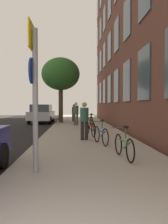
# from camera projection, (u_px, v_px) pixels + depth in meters

# --- Properties ---
(ground_plane) EXTENTS (41.80, 41.80, 0.00)m
(ground_plane) POSITION_uv_depth(u_px,v_px,m) (31.00, 128.00, 16.28)
(ground_plane) COLOR #332D28
(road_asphalt) EXTENTS (7.00, 38.00, 0.01)m
(road_asphalt) POSITION_uv_depth(u_px,v_px,m) (1.00, 128.00, 16.18)
(road_asphalt) COLOR black
(road_asphalt) RESTS_ON ground
(sidewalk) EXTENTS (4.20, 38.00, 0.12)m
(sidewalk) POSITION_uv_depth(u_px,v_px,m) (82.00, 127.00, 16.43)
(sidewalk) COLOR #9E9389
(sidewalk) RESTS_ON ground
(sign_post) EXTENTS (0.16, 0.60, 3.26)m
(sign_post) POSITION_uv_depth(u_px,v_px,m) (34.00, 86.00, 5.10)
(sign_post) COLOR gray
(sign_post) RESTS_ON sidewalk
(traffic_light) EXTENTS (0.43, 0.24, 3.87)m
(traffic_light) POSITION_uv_depth(u_px,v_px,m) (59.00, 92.00, 20.96)
(traffic_light) COLOR black
(traffic_light) RESTS_ON sidewalk
(tree_near) EXTENTS (3.26, 3.26, 5.51)m
(tree_near) POSITION_uv_depth(u_px,v_px,m) (61.00, 74.00, 20.14)
(tree_near) COLOR #4C3823
(tree_near) RESTS_ON sidewalk
(bicycle_0) EXTENTS (0.42, 1.62, 0.91)m
(bicycle_0) POSITION_uv_depth(u_px,v_px,m) (124.00, 146.00, 6.45)
(bicycle_0) COLOR black
(bicycle_0) RESTS_ON sidewalk
(bicycle_1) EXTENTS (0.51, 1.56, 0.93)m
(bicycle_1) POSITION_uv_depth(u_px,v_px,m) (101.00, 135.00, 8.84)
(bicycle_1) COLOR black
(bicycle_1) RESTS_ON sidewalk
(bicycle_2) EXTENTS (0.51, 1.71, 0.94)m
(bicycle_2) POSITION_uv_depth(u_px,v_px,m) (90.00, 128.00, 11.22)
(bicycle_2) COLOR black
(bicycle_2) RESTS_ON sidewalk
(bicycle_3) EXTENTS (0.42, 1.66, 0.96)m
(bicycle_3) POSITION_uv_depth(u_px,v_px,m) (91.00, 124.00, 13.63)
(bicycle_3) COLOR black
(bicycle_3) RESTS_ON sidewalk
(bicycle_4) EXTENTS (0.42, 1.68, 0.90)m
(bicycle_4) POSITION_uv_depth(u_px,v_px,m) (91.00, 121.00, 16.03)
(bicycle_4) COLOR black
(bicycle_4) RESTS_ON sidewalk
(bicycle_5) EXTENTS (0.42, 1.69, 0.91)m
(bicycle_5) POSITION_uv_depth(u_px,v_px,m) (86.00, 119.00, 18.42)
(bicycle_5) COLOR black
(bicycle_5) RESTS_ON sidewalk
(pedestrian_0) EXTENTS (0.50, 0.50, 1.59)m
(pedestrian_0) POSITION_uv_depth(u_px,v_px,m) (84.00, 118.00, 9.87)
(pedestrian_0) COLOR #26262D
(pedestrian_0) RESTS_ON sidewalk
(pedestrian_1) EXTENTS (0.44, 0.44, 1.67)m
(pedestrian_1) POSITION_uv_depth(u_px,v_px,m) (76.00, 112.00, 16.97)
(pedestrian_1) COLOR #4C4742
(pedestrian_1) RESTS_ON sidewalk
(pedestrian_2) EXTENTS (0.48, 0.48, 1.53)m
(pedestrian_2) POSITION_uv_depth(u_px,v_px,m) (74.00, 112.00, 20.97)
(pedestrian_2) COLOR #26262D
(pedestrian_2) RESTS_ON sidewalk
(car_1) EXTENTS (1.97, 4.14, 1.62)m
(car_1) POSITION_uv_depth(u_px,v_px,m) (42.00, 114.00, 20.53)
(car_1) COLOR #B7B7BC
(car_1) RESTS_ON road_asphalt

